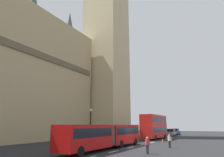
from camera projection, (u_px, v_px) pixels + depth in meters
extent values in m
plane|color=#262628|center=(134.00, 147.00, 27.05)|extent=(160.00, 160.00, 0.00)
cube|color=silver|center=(89.00, 157.00, 18.18)|extent=(2.20, 0.16, 0.01)
cube|color=silver|center=(114.00, 152.00, 22.09)|extent=(2.20, 0.16, 0.01)
cube|color=silver|center=(131.00, 148.00, 26.01)|extent=(2.20, 0.16, 0.01)
cube|color=silver|center=(143.00, 145.00, 29.92)|extent=(2.20, 0.16, 0.01)
cube|color=silver|center=(153.00, 142.00, 33.84)|extent=(2.20, 0.16, 0.01)
cube|color=silver|center=(160.00, 141.00, 37.75)|extent=(2.20, 0.16, 0.01)
cube|color=silver|center=(166.00, 139.00, 41.66)|extent=(2.20, 0.16, 0.01)
cube|color=silver|center=(172.00, 138.00, 45.58)|extent=(2.20, 0.16, 0.01)
cube|color=#C6B284|center=(106.00, 30.00, 57.64)|extent=(9.87, 9.87, 58.93)
cone|color=#474C51|center=(69.00, 23.00, 49.54)|extent=(2.40, 2.40, 5.84)
cube|color=#B20F0F|center=(121.00, 134.00, 28.33)|extent=(7.52, 2.50, 2.50)
cube|color=black|center=(121.00, 131.00, 28.44)|extent=(6.92, 2.54, 0.90)
cube|color=#B20F0F|center=(85.00, 137.00, 21.17)|extent=(7.52, 2.50, 2.50)
cube|color=black|center=(85.00, 132.00, 21.27)|extent=(6.92, 2.54, 0.90)
cylinder|color=#3F3F3F|center=(106.00, 135.00, 24.75)|extent=(2.38, 2.38, 2.25)
cylinder|color=black|center=(135.00, 141.00, 29.59)|extent=(1.00, 0.30, 1.00)
cylinder|color=black|center=(121.00, 144.00, 25.62)|extent=(1.00, 0.30, 1.00)
cylinder|color=black|center=(80.00, 151.00, 18.45)|extent=(1.00, 0.30, 1.00)
cube|color=red|center=(155.00, 131.00, 41.70)|extent=(10.82, 2.50, 2.40)
cube|color=#1E232D|center=(154.00, 130.00, 41.78)|extent=(9.74, 2.54, 0.84)
cube|color=red|center=(154.00, 120.00, 42.21)|extent=(10.60, 2.50, 2.10)
cube|color=#1E232D|center=(154.00, 120.00, 42.23)|extent=(9.74, 2.54, 0.84)
cylinder|color=black|center=(165.00, 136.00, 43.86)|extent=(1.00, 0.30, 1.00)
cylinder|color=black|center=(155.00, 138.00, 37.97)|extent=(1.00, 0.30, 1.00)
cube|color=gray|center=(172.00, 133.00, 53.83)|extent=(4.40, 1.80, 0.90)
cube|color=black|center=(171.00, 130.00, 53.84)|extent=(2.46, 1.66, 0.70)
cylinder|color=black|center=(176.00, 135.00, 54.56)|extent=(0.64, 0.30, 0.64)
cylinder|color=black|center=(173.00, 135.00, 52.16)|extent=(0.64, 0.30, 0.64)
cube|color=navy|center=(176.00, 132.00, 59.44)|extent=(4.40, 1.80, 0.90)
cube|color=black|center=(175.00, 130.00, 59.45)|extent=(2.46, 1.66, 0.70)
cylinder|color=black|center=(180.00, 134.00, 60.17)|extent=(0.64, 0.30, 0.64)
cylinder|color=black|center=(178.00, 134.00, 57.77)|extent=(0.64, 0.30, 0.64)
cube|color=black|center=(163.00, 142.00, 33.59)|extent=(0.36, 0.36, 0.03)
cone|color=orange|center=(163.00, 141.00, 33.66)|extent=(0.28, 0.28, 0.55)
cylinder|color=white|center=(163.00, 140.00, 33.66)|extent=(0.17, 0.17, 0.08)
cube|color=black|center=(171.00, 141.00, 35.80)|extent=(0.36, 0.36, 0.03)
cone|color=orange|center=(171.00, 140.00, 35.86)|extent=(0.28, 0.28, 0.55)
cylinder|color=white|center=(171.00, 139.00, 35.87)|extent=(0.17, 0.17, 0.08)
cylinder|color=black|center=(90.00, 144.00, 29.18)|extent=(0.32, 0.32, 0.30)
cylinder|color=black|center=(90.00, 128.00, 29.69)|extent=(0.16, 0.16, 4.80)
sphere|color=beige|center=(91.00, 110.00, 30.29)|extent=(0.44, 0.44, 0.44)
cylinder|color=#333333|center=(147.00, 149.00, 20.45)|extent=(0.16, 0.16, 0.86)
cylinder|color=#333333|center=(148.00, 150.00, 20.29)|extent=(0.16, 0.16, 0.86)
cube|color=#BF383F|center=(147.00, 142.00, 20.54)|extent=(0.47, 0.40, 0.60)
sphere|color=beige|center=(147.00, 138.00, 20.63)|extent=(0.22, 0.22, 0.22)
cylinder|color=#333333|center=(169.00, 144.00, 25.81)|extent=(0.16, 0.16, 0.86)
cylinder|color=#333333|center=(170.00, 144.00, 25.66)|extent=(0.16, 0.16, 0.86)
cube|color=silver|center=(169.00, 139.00, 25.90)|extent=(0.46, 0.37, 0.60)
sphere|color=beige|center=(169.00, 135.00, 26.00)|extent=(0.22, 0.22, 0.22)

